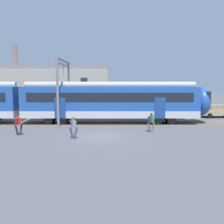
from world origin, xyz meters
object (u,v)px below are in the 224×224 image
at_px(commuter_train, 29,102).
at_px(pedestrian_grey, 74,126).
at_px(pedestrian_green, 151,121).
at_px(pedestrian_red, 18,123).
at_px(parked_car_tan, 217,111).

xyz_separation_m(commuter_train, pedestrian_grey, (5.78, -7.60, -1.29)).
bearing_deg(pedestrian_green, commuter_train, 157.45).
bearing_deg(pedestrian_red, parked_car_tan, 27.43).
bearing_deg(parked_car_tan, pedestrian_green, -135.19).
height_order(commuter_train, pedestrian_grey, commuter_train).
distance_m(pedestrian_grey, parked_car_tan, 19.75).
bearing_deg(pedestrian_green, pedestrian_grey, -157.77).
xyz_separation_m(commuter_train, pedestrian_red, (1.09, -6.26, -1.26)).
height_order(pedestrian_grey, pedestrian_green, same).
relative_size(pedestrian_red, pedestrian_green, 1.00).
xyz_separation_m(pedestrian_green, parked_car_tan, (9.42, 9.36, -0.21)).
height_order(pedestrian_green, parked_car_tan, pedestrian_green).
xyz_separation_m(pedestrian_grey, pedestrian_green, (6.31, 2.58, 0.03)).
distance_m(pedestrian_green, parked_car_tan, 13.28).
height_order(pedestrian_red, pedestrian_green, same).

